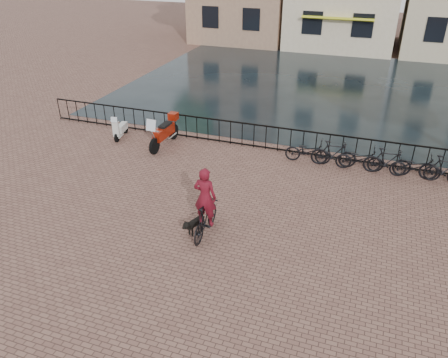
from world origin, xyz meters
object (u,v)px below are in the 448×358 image
(cyclist, at_px, (205,206))
(scooter, at_px, (120,125))
(dog, at_px, (195,225))
(motorcycle, at_px, (164,129))

(cyclist, distance_m, scooter, 8.02)
(dog, relative_size, scooter, 0.67)
(dog, xyz_separation_m, scooter, (-5.70, 5.35, 0.30))
(cyclist, distance_m, motorcycle, 6.43)
(cyclist, bearing_deg, scooter, -42.18)
(dog, distance_m, scooter, 7.82)
(motorcycle, bearing_deg, scooter, 178.11)
(dog, bearing_deg, cyclist, 28.50)
(cyclist, xyz_separation_m, scooter, (-6.01, 5.30, -0.37))
(scooter, bearing_deg, motorcycle, -14.03)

